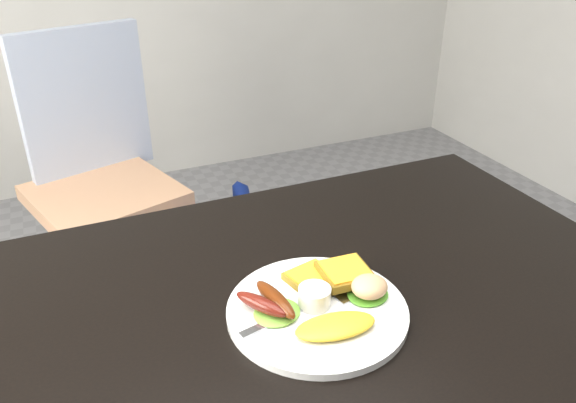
{
  "coord_description": "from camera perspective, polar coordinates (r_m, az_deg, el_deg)",
  "views": [
    {
      "loc": [
        -0.38,
        -0.71,
        1.35
      ],
      "look_at": [
        -0.04,
        0.06,
        0.9
      ],
      "focal_mm": 35.0,
      "sensor_mm": 36.0,
      "label": 1
    }
  ],
  "objects": [
    {
      "name": "dining_table",
      "position": [
        1.01,
        3.5,
        -9.76
      ],
      "size": [
        1.2,
        0.8,
        0.04
      ],
      "primitive_type": "cube",
      "color": "black",
      "rests_on": "ground"
    },
    {
      "name": "dining_chair",
      "position": [
        2.06,
        -18.15,
        0.56
      ],
      "size": [
        0.57,
        0.57,
        0.05
      ],
      "primitive_type": "cube",
      "rotation": [
        0.0,
        0.0,
        0.3
      ],
      "color": "tan",
      "rests_on": "ground"
    },
    {
      "name": "person",
      "position": [
        1.53,
        5.73,
        7.63
      ],
      "size": [
        0.67,
        0.52,
        1.64
      ],
      "primitive_type": "imported",
      "rotation": [
        0.0,
        0.0,
        3.38
      ],
      "color": "navy",
      "rests_on": "ground"
    },
    {
      "name": "plate",
      "position": [
        0.94,
        2.97,
        -11.03
      ],
      "size": [
        0.3,
        0.3,
        0.01
      ],
      "primitive_type": "cylinder",
      "color": "white",
      "rests_on": "dining_table"
    },
    {
      "name": "lettuce_left",
      "position": [
        0.92,
        -1.13,
        -11.2
      ],
      "size": [
        0.1,
        0.1,
        0.01
      ],
      "primitive_type": "ellipsoid",
      "rotation": [
        0.0,
        0.0,
        0.4
      ],
      "color": "#508C24",
      "rests_on": "plate"
    },
    {
      "name": "lettuce_right",
      "position": [
        0.97,
        8.11,
        -9.33
      ],
      "size": [
        0.09,
        0.08,
        0.01
      ],
      "primitive_type": "ellipsoid",
      "rotation": [
        0.0,
        0.0,
        0.3
      ],
      "color": "#3B8B22",
      "rests_on": "plate"
    },
    {
      "name": "omelette",
      "position": [
        0.89,
        4.85,
        -12.49
      ],
      "size": [
        0.14,
        0.08,
        0.02
      ],
      "primitive_type": "ellipsoid",
      "rotation": [
        0.0,
        0.0,
        -0.11
      ],
      "color": "yellow",
      "rests_on": "plate"
    },
    {
      "name": "sausage_a",
      "position": [
        0.91,
        -2.74,
        -10.38
      ],
      "size": [
        0.07,
        0.1,
        0.02
      ],
      "primitive_type": "ellipsoid",
      "rotation": [
        0.0,
        0.0,
        0.56
      ],
      "color": "#5A160B",
      "rests_on": "lettuce_left"
    },
    {
      "name": "sausage_b",
      "position": [
        0.92,
        -1.3,
        -9.9
      ],
      "size": [
        0.05,
        0.11,
        0.03
      ],
      "primitive_type": "ellipsoid",
      "rotation": [
        0.0,
        0.0,
        0.16
      ],
      "color": "#5C2008",
      "rests_on": "lettuce_left"
    },
    {
      "name": "ramekin",
      "position": [
        0.93,
        2.71,
        -9.61
      ],
      "size": [
        0.07,
        0.07,
        0.03
      ],
      "primitive_type": "cylinder",
      "rotation": [
        0.0,
        0.0,
        0.28
      ],
      "color": "white",
      "rests_on": "plate"
    },
    {
      "name": "toast_a",
      "position": [
        0.99,
        2.49,
        -7.87
      ],
      "size": [
        0.09,
        0.09,
        0.01
      ],
      "primitive_type": "cube",
      "rotation": [
        0.0,
        0.0,
        0.23
      ],
      "color": "olive",
      "rests_on": "plate"
    },
    {
      "name": "toast_b",
      "position": [
        0.99,
        5.82,
        -7.24
      ],
      "size": [
        0.09,
        0.09,
        0.01
      ],
      "primitive_type": "cube",
      "rotation": [
        0.0,
        0.0,
        -0.07
      ],
      "color": "olive",
      "rests_on": "toast_a"
    },
    {
      "name": "potato_salad",
      "position": [
        0.95,
        8.26,
        -8.55
      ],
      "size": [
        0.07,
        0.06,
        0.03
      ],
      "primitive_type": "ellipsoid",
      "rotation": [
        0.0,
        0.0,
        0.11
      ],
      "color": "beige",
      "rests_on": "lettuce_right"
    },
    {
      "name": "fork",
      "position": [
        0.92,
        0.03,
        -11.37
      ],
      "size": [
        0.18,
        0.05,
        0.0
      ],
      "primitive_type": "cube",
      "rotation": [
        0.0,
        0.0,
        0.21
      ],
      "color": "#ADAFB7",
      "rests_on": "plate"
    }
  ]
}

